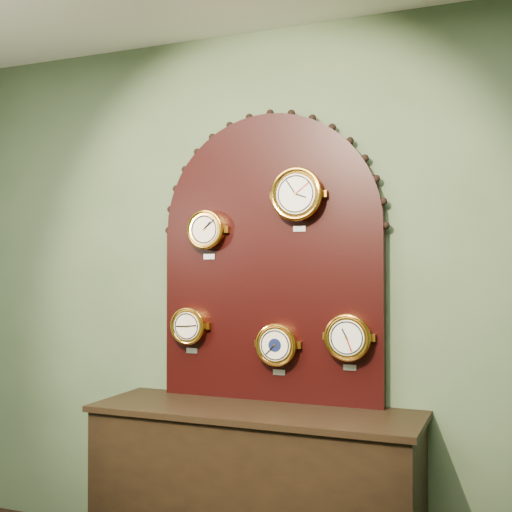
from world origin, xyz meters
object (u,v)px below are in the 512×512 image
at_px(barometer, 277,345).
at_px(tide_clock, 348,337).
at_px(arabic_clock, 297,195).
at_px(hygrometer, 189,326).
at_px(roman_clock, 207,230).
at_px(display_board, 270,248).
at_px(shop_counter, 254,496).

distance_m(barometer, tide_clock, 0.37).
bearing_deg(barometer, arabic_clock, -0.60).
bearing_deg(hygrometer, roman_clock, -0.15).
relative_size(roman_clock, arabic_clock, 0.82).
bearing_deg(display_board, barometer, -46.97).
distance_m(shop_counter, hygrometer, 0.93).
distance_m(hygrometer, barometer, 0.51).
bearing_deg(display_board, shop_counter, -90.00).
bearing_deg(barometer, shop_counter, -112.04).
relative_size(barometer, tide_clock, 0.95).
bearing_deg(shop_counter, barometer, 67.96).
height_order(shop_counter, display_board, display_board).
bearing_deg(roman_clock, tide_clock, -0.04).
bearing_deg(barometer, tide_clock, -0.03).
height_order(display_board, arabic_clock, display_board).
relative_size(display_board, arabic_clock, 4.73).
bearing_deg(display_board, roman_clock, -168.91).
xyz_separation_m(roman_clock, barometer, (0.40, -0.00, -0.60)).
distance_m(hygrometer, tide_clock, 0.88).
relative_size(shop_counter, display_board, 1.05).
height_order(shop_counter, hygrometer, hygrometer).
relative_size(display_board, barometer, 5.65).
bearing_deg(hygrometer, display_board, 8.49).
height_order(display_board, tide_clock, display_board).
bearing_deg(arabic_clock, tide_clock, 0.21).
bearing_deg(tide_clock, display_board, 171.24).
bearing_deg(barometer, hygrometer, 179.93).
bearing_deg(shop_counter, hygrometer, 160.78).
distance_m(roman_clock, tide_clock, 0.94).
bearing_deg(tide_clock, barometer, 179.97).
distance_m(display_board, tide_clock, 0.62).
distance_m(roman_clock, barometer, 0.72).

